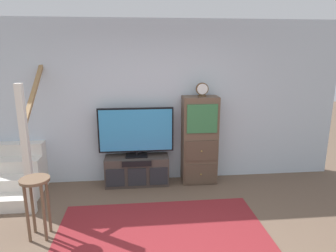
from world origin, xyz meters
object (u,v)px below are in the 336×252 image
Objects in this scene: media_console at (137,171)px; desk_clock at (202,90)px; side_cabinet at (199,140)px; television at (136,131)px; bar_stool_near at (36,194)px.

desk_clock is (1.07, -0.00, 1.35)m from media_console.
desk_clock is at bearing -37.89° from side_cabinet.
bar_stool_near is at bearing -129.95° from television.
side_cabinet is (1.05, -0.01, -0.19)m from television.
side_cabinet reaches higher than bar_stool_near.
media_console is at bearing -179.45° from side_cabinet.
television is (0.00, 0.02, 0.68)m from media_console.
bar_stool_near is (-1.17, -1.40, -0.37)m from television.
television is at bearing 179.26° from side_cabinet.
television reaches higher than media_console.
side_cabinet is at bearing -0.74° from television.
media_console is 1.84m from bar_stool_near.
media_console is 0.71× the size of side_cabinet.
desk_clock reaches higher than television.
media_console is 1.16m from side_cabinet.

